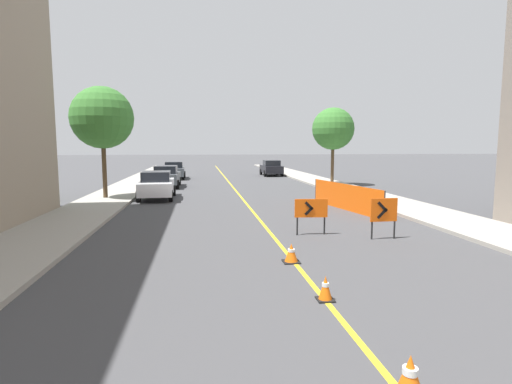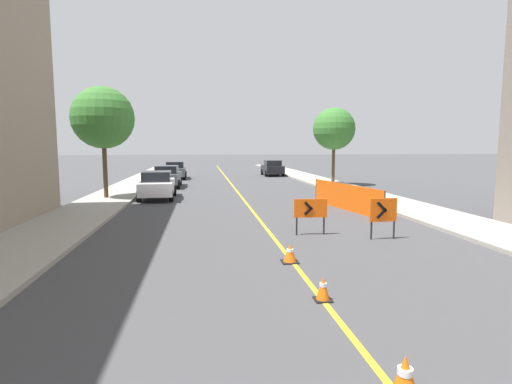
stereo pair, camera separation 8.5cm
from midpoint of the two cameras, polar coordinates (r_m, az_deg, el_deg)
The scene contains 15 objects.
lane_stripe at distance 29.05m, azimuth -3.06°, elevation 0.63°, with size 0.12×67.05×0.01m.
sidewalk_left at distance 29.41m, azimuth -17.83°, elevation 0.52°, with size 2.93×67.05×0.14m.
sidewalk_right at distance 30.59m, azimuth 11.14°, elevation 0.93°, with size 2.93×67.05×0.14m.
traffic_cone_third at distance 5.51m, azimuth 20.94°, elevation -23.54°, with size 0.44×0.44×0.55m.
traffic_cone_fourth at distance 8.11m, azimuth 9.85°, elevation -13.42°, with size 0.33×0.33×0.49m.
traffic_cone_fifth at distance 10.49m, azimuth 5.10°, elevation -8.70°, with size 0.43×0.43×0.49m.
arrow_barricade_primary at distance 13.63m, azimuth 7.97°, elevation -2.51°, with size 1.12×0.16×1.23m.
arrow_barricade_secondary at distance 13.51m, azimuth 17.89°, elevation -2.68°, with size 0.91×0.10×1.34m.
safety_mesh_fence at distance 19.33m, azimuth 12.74°, elevation -0.69°, with size 1.14×6.02×1.23m.
parked_car_curb_near at distance 23.46m, azimuth -13.81°, elevation 0.99°, with size 1.95×4.36×1.59m.
parked_car_curb_mid at distance 30.03m, azimuth -12.49°, elevation 2.20°, with size 1.94×4.33×1.59m.
parked_car_curb_far at distance 37.61m, azimuth -11.39°, elevation 3.07°, with size 1.95×4.35×1.59m.
parked_car_opposite_side at distance 40.95m, azimuth 2.41°, elevation 3.47°, with size 1.94×4.31×1.59m.
street_tree_left_near at distance 23.86m, azimuth -20.93°, elevation 9.86°, with size 3.40×3.40×6.13m.
street_tree_right_near at distance 31.15m, azimuth 11.17°, elevation 8.83°, with size 3.18×3.18×5.78m.
Camera 2 is at (-2.31, 4.72, 3.00)m, focal length 28.00 mm.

